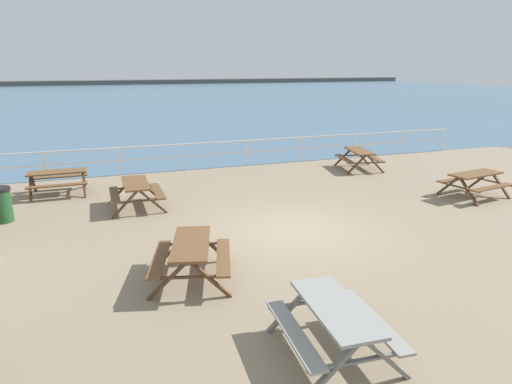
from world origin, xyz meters
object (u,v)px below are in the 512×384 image
Objects in this scene: picnic_table_near_left at (475,179)px; picnic_table_near_right at (335,318)px; picnic_table_mid_centre at (359,155)px; picnic_table_far_right at (191,251)px; picnic_table_seaward at (136,189)px; litter_bin at (1,205)px; picnic_table_corner at (58,177)px.

picnic_table_near_left is 10.05m from picnic_table_near_right.
picnic_table_near_right is 12.49m from picnic_table_mid_centre.
picnic_table_mid_centre is 0.97× the size of picnic_table_far_right.
picnic_table_seaward is 3.53m from litter_bin.
picnic_table_near_left is 0.98× the size of picnic_table_mid_centre.
picnic_table_near_left is 1.11× the size of picnic_table_corner.
picnic_table_far_right is at bearing 29.16° from picnic_table_near_right.
picnic_table_near_left and picnic_table_near_right have the same top height.
litter_bin is at bearing 38.16° from picnic_table_near_right.
picnic_table_near_right is at bearing -139.17° from picnic_table_far_right.
picnic_table_near_right is at bearing -154.50° from picnic_table_near_left.
picnic_table_far_right is 1.18× the size of picnic_table_seaward.
picnic_table_mid_centre is 1.13× the size of picnic_table_corner.
litter_bin reaches higher than picnic_table_mid_centre.
litter_bin is (-13.83, 2.35, -0.10)m from picnic_table_near_left.
litter_bin reaches higher than picnic_table_near_right.
picnic_table_seaward is at bearing 1.09° from litter_bin.
picnic_table_near_right is at bearing -165.87° from picnic_table_seaward.
picnic_table_mid_centre is 1.15× the size of picnic_table_seaward.
picnic_table_far_right is 1.17× the size of picnic_table_corner.
picnic_table_near_right is 8.41m from picnic_table_seaward.
picnic_table_mid_centre is 11.24m from picnic_table_corner.
litter_bin is at bearing 161.08° from picnic_table_near_left.
picnic_table_corner is (-11.24, 0.06, 0.00)m from picnic_table_mid_centre.
picnic_table_mid_centre is at bearing 10.52° from litter_bin.
picnic_table_corner is (-4.33, 10.47, 0.00)m from picnic_table_near_right.
picnic_table_near_left is 10.59m from picnic_table_seaward.
picnic_table_seaward is at bearing 17.70° from picnic_table_near_right.
picnic_table_near_left is 14.03m from litter_bin.
picnic_table_mid_centre and picnic_table_corner have the same top height.
picnic_table_near_left is 1.07× the size of picnic_table_near_right.
litter_bin reaches higher than picnic_table_seaward.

